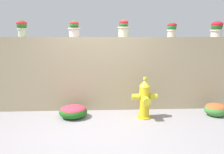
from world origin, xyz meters
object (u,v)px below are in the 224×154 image
(potted_plant_5, at_px, (217,28))
(flower_bush_left, at_px, (73,111))
(potted_plant_1, at_px, (22,27))
(potted_plant_3, at_px, (124,28))
(flower_bush_right, at_px, (216,109))
(potted_plant_4, at_px, (172,28))
(fire_hydrant, at_px, (145,99))
(potted_plant_2, at_px, (74,28))

(potted_plant_5, xyz_separation_m, flower_bush_left, (-3.38, -0.63, -1.80))
(potted_plant_1, bearing_deg, potted_plant_5, 0.64)
(potted_plant_3, relative_size, flower_bush_right, 0.83)
(potted_plant_5, relative_size, flower_bush_right, 0.80)
(potted_plant_3, xyz_separation_m, potted_plant_4, (1.14, 0.00, -0.01))
(potted_plant_3, bearing_deg, fire_hydrant, -60.04)
(potted_plant_5, bearing_deg, potted_plant_1, -179.36)
(potted_plant_2, distance_m, flower_bush_right, 3.68)
(potted_plant_1, bearing_deg, flower_bush_left, -26.24)
(potted_plant_5, bearing_deg, flower_bush_right, -109.29)
(potted_plant_1, distance_m, potted_plant_2, 1.18)
(potted_plant_1, relative_size, potted_plant_2, 1.00)
(fire_hydrant, bearing_deg, flower_bush_left, 176.50)
(fire_hydrant, xyz_separation_m, flower_bush_right, (1.62, 0.06, -0.26))
(potted_plant_5, relative_size, fire_hydrant, 0.43)
(potted_plant_2, xyz_separation_m, potted_plant_4, (2.28, -0.02, 0.00))
(potted_plant_3, bearing_deg, flower_bush_right, -17.25)
(potted_plant_4, xyz_separation_m, flower_bush_right, (0.87, -0.63, -1.78))
(flower_bush_left, bearing_deg, flower_bush_right, -0.63)
(potted_plant_1, xyz_separation_m, potted_plant_4, (3.45, 0.01, -0.03))
(potted_plant_4, xyz_separation_m, fire_hydrant, (-0.74, -0.69, -1.52))
(potted_plant_3, bearing_deg, potted_plant_4, 0.20)
(potted_plant_5, distance_m, fire_hydrant, 2.51)
(potted_plant_1, height_order, flower_bush_left, potted_plant_1)
(potted_plant_1, xyz_separation_m, fire_hydrant, (2.71, -0.67, -1.55))
(potted_plant_3, xyz_separation_m, flower_bush_right, (2.01, -0.62, -1.79))
(potted_plant_1, xyz_separation_m, potted_plant_5, (4.56, 0.05, -0.01))
(flower_bush_left, relative_size, flower_bush_right, 1.26)
(potted_plant_3, xyz_separation_m, flower_bush_left, (-1.14, -0.59, -1.80))
(potted_plant_4, xyz_separation_m, potted_plant_5, (1.10, 0.04, 0.01))
(potted_plant_1, bearing_deg, potted_plant_4, 0.24)
(potted_plant_1, bearing_deg, fire_hydrant, -13.95)
(potted_plant_4, distance_m, flower_bush_right, 2.08)
(potted_plant_4, xyz_separation_m, flower_bush_left, (-2.28, -0.59, -1.79))
(potted_plant_1, height_order, fire_hydrant, potted_plant_1)
(potted_plant_1, distance_m, potted_plant_3, 2.32)
(potted_plant_1, relative_size, potted_plant_3, 0.94)
(potted_plant_4, bearing_deg, potted_plant_5, 1.89)
(fire_hydrant, relative_size, flower_bush_left, 1.47)
(potted_plant_2, xyz_separation_m, potted_plant_3, (1.14, -0.02, 0.02))
(flower_bush_left, bearing_deg, potted_plant_4, 14.60)
(potted_plant_4, bearing_deg, fire_hydrant, -137.26)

